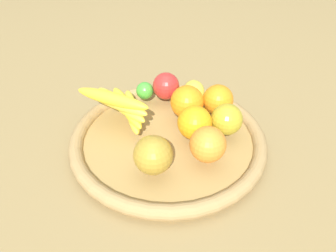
# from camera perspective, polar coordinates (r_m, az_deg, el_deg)

# --- Properties ---
(ground_plane) EXTENTS (2.40, 2.40, 0.00)m
(ground_plane) POSITION_cam_1_polar(r_m,az_deg,el_deg) (0.78, 0.00, -3.26)
(ground_plane) COLOR olive
(ground_plane) RESTS_ON ground
(basket) EXTENTS (0.44, 0.44, 0.04)m
(basket) POSITION_cam_1_polar(r_m,az_deg,el_deg) (0.77, 0.00, -2.32)
(basket) COLOR #A28046
(basket) RESTS_ON ground_plane
(orange_3) EXTENTS (0.11, 0.11, 0.08)m
(orange_3) POSITION_cam_1_polar(r_m,az_deg,el_deg) (0.79, 3.24, 4.09)
(orange_3) COLOR orange
(orange_3) RESTS_ON basket
(orange_0) EXTENTS (0.11, 0.11, 0.07)m
(orange_0) POSITION_cam_1_polar(r_m,az_deg,el_deg) (0.73, 4.51, 0.58)
(orange_0) COLOR orange
(orange_0) RESTS_ON basket
(banana_bunch) EXTENTS (0.17, 0.18, 0.08)m
(banana_bunch) POSITION_cam_1_polar(r_m,az_deg,el_deg) (0.78, -7.88, 3.61)
(banana_bunch) COLOR yellow
(banana_bunch) RESTS_ON basket
(apple_2) EXTENTS (0.10, 0.10, 0.08)m
(apple_2) POSITION_cam_1_polar(r_m,az_deg,el_deg) (0.64, -2.53, -4.92)
(apple_2) COLOR #AA852C
(apple_2) RESTS_ON basket
(lime_0) EXTENTS (0.06, 0.06, 0.04)m
(lime_0) POSITION_cam_1_polar(r_m,az_deg,el_deg) (0.86, -3.93, 5.98)
(lime_0) COLOR green
(lime_0) RESTS_ON basket
(orange_2) EXTENTS (0.10, 0.10, 0.07)m
(orange_2) POSITION_cam_1_polar(r_m,az_deg,el_deg) (0.67, 6.75, -3.10)
(orange_2) COLOR orange
(orange_2) RESTS_ON basket
(apple_1) EXTENTS (0.10, 0.10, 0.07)m
(apple_1) POSITION_cam_1_polar(r_m,az_deg,el_deg) (0.75, 9.87, 1.14)
(apple_1) COLOR #AE9D26
(apple_1) RESTS_ON basket
(apple_0) EXTENTS (0.08, 0.08, 0.07)m
(apple_0) POSITION_cam_1_polar(r_m,az_deg,el_deg) (0.85, -0.12, 6.78)
(apple_0) COLOR red
(apple_0) RESTS_ON basket
(lemon_0) EXTENTS (0.06, 0.07, 0.05)m
(lemon_0) POSITION_cam_1_polar(r_m,az_deg,el_deg) (0.85, 4.41, 5.82)
(lemon_0) COLOR yellow
(lemon_0) RESTS_ON basket
(orange_1) EXTENTS (0.10, 0.10, 0.07)m
(orange_1) POSITION_cam_1_polar(r_m,az_deg,el_deg) (0.81, 8.44, 4.40)
(orange_1) COLOR orange
(orange_1) RESTS_ON basket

